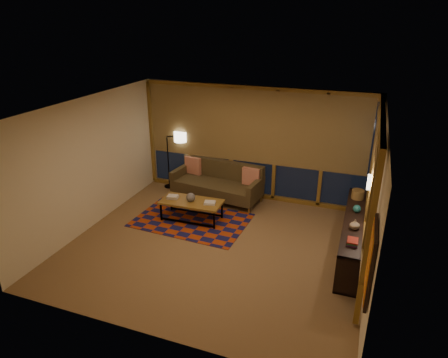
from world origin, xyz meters
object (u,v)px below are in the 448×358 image
(floor_lamp, at_px, (168,160))
(bookshelf, at_px, (353,235))
(sofa, at_px, (217,182))
(coffee_table, at_px, (192,210))

(floor_lamp, relative_size, bookshelf, 0.53)
(floor_lamp, bearing_deg, sofa, -27.19)
(coffee_table, bearing_deg, floor_lamp, 130.14)
(sofa, xyz_separation_m, coffee_table, (-0.13, -1.18, -0.21))
(floor_lamp, bearing_deg, bookshelf, -35.03)
(coffee_table, height_order, bookshelf, bookshelf)
(sofa, distance_m, bookshelf, 3.49)
(sofa, bearing_deg, bookshelf, -14.68)
(sofa, distance_m, coffee_table, 1.20)
(sofa, height_order, coffee_table, sofa)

